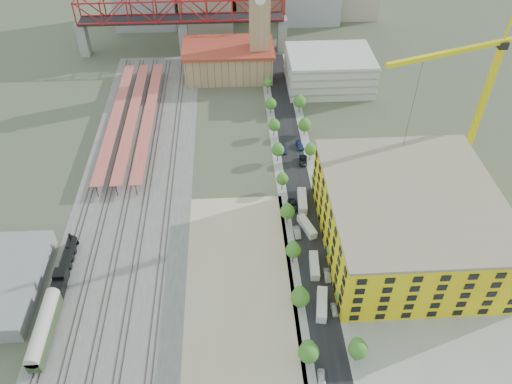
{
  "coord_description": "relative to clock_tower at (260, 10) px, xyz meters",
  "views": [
    {
      "loc": [
        -4.53,
        -113.68,
        103.58
      ],
      "look_at": [
        1.6,
        -7.01,
        10.0
      ],
      "focal_mm": 35.0,
      "sensor_mm": 36.0,
      "label": 1
    }
  ],
  "objects": [
    {
      "name": "street_asphalt",
      "position": [
        8.0,
        -64.99,
        -28.67
      ],
      "size": [
        12.0,
        170.0,
        0.06
      ],
      "primitive_type": "cube",
      "color": "black",
      "rests_on": "ground"
    },
    {
      "name": "parking_garage",
      "position": [
        28.0,
        -9.99,
        -21.7
      ],
      "size": [
        34.0,
        26.0,
        14.0
      ],
      "primitive_type": "cube",
      "color": "silver",
      "rests_on": "ground"
    },
    {
      "name": "clock_tower",
      "position": [
        0.0,
        0.0,
        0.0
      ],
      "size": [
        12.0,
        12.0,
        52.0
      ],
      "color": "tan",
      "rests_on": "ground"
    },
    {
      "name": "tower_crane",
      "position": [
        58.21,
        -71.25,
        4.38
      ],
      "size": [
        48.04,
        18.02,
        53.59
      ],
      "color": "yellow",
      "rests_on": "ground"
    },
    {
      "name": "site_trailer_b",
      "position": [
        8.0,
        -107.62,
        -27.51
      ],
      "size": [
        2.94,
        8.84,
        2.38
      ],
      "primitive_type": "cube",
      "rotation": [
        0.0,
        0.0,
        -0.08
      ],
      "color": "silver",
      "rests_on": "ground"
    },
    {
      "name": "ballast_strip",
      "position": [
        -44.0,
        -62.49,
        -28.67
      ],
      "size": [
        36.0,
        165.0,
        0.06
      ],
      "primitive_type": "cube",
      "color": "#605E59",
      "rests_on": "ground"
    },
    {
      "name": "street_trees",
      "position": [
        8.0,
        -74.99,
        -28.7
      ],
      "size": [
        15.4,
        124.4,
        8.0
      ],
      "color": "#256A1F",
      "rests_on": "ground"
    },
    {
      "name": "car_7",
      "position": [
        11.0,
        -52.71,
        -27.94
      ],
      "size": [
        2.9,
        5.46,
        1.51
      ],
      "primitive_type": "imported",
      "rotation": [
        0.0,
        0.0,
        0.16
      ],
      "color": "navy",
      "rests_on": "ground"
    },
    {
      "name": "sidewalk_west",
      "position": [
        2.5,
        -64.99,
        -28.68
      ],
      "size": [
        3.0,
        170.0,
        0.04
      ],
      "primitive_type": "cube",
      "color": "gray",
      "rests_on": "ground"
    },
    {
      "name": "car_5",
      "position": [
        11.0,
        -110.83,
        -27.93
      ],
      "size": [
        1.73,
        4.69,
        1.53
      ],
      "primitive_type": "imported",
      "rotation": [
        0.0,
        0.0,
        -0.02
      ],
      "color": "gray",
      "rests_on": "ground"
    },
    {
      "name": "ground",
      "position": [
        -8.0,
        -79.99,
        -28.7
      ],
      "size": [
        400.0,
        400.0,
        0.0
      ],
      "primitive_type": "plane",
      "color": "#474C38",
      "rests_on": "ground"
    },
    {
      "name": "car_0",
      "position": [
        5.0,
        -139.26,
        -27.97
      ],
      "size": [
        2.21,
        4.45,
        1.46
      ],
      "primitive_type": "imported",
      "rotation": [
        0.0,
        0.0,
        -0.12
      ],
      "color": "silver",
      "rests_on": "ground"
    },
    {
      "name": "car_4",
      "position": [
        11.0,
        -121.63,
        -28.01
      ],
      "size": [
        1.67,
        4.03,
        1.36
      ],
      "primitive_type": "imported",
      "rotation": [
        0.0,
        0.0,
        0.01
      ],
      "color": "silver",
      "rests_on": "ground"
    },
    {
      "name": "rail_tracks",
      "position": [
        -45.8,
        -62.49,
        -28.55
      ],
      "size": [
        26.56,
        160.0,
        0.18
      ],
      "color": "#382B23",
      "rests_on": "ground"
    },
    {
      "name": "site_trailer_c",
      "position": [
        8.0,
        -92.98,
        -27.51
      ],
      "size": [
        4.98,
        8.97,
        2.38
      ],
      "primitive_type": "cube",
      "rotation": [
        0.0,
        0.0,
        0.33
      ],
      "color": "silver",
      "rests_on": "ground"
    },
    {
      "name": "truss_bridge",
      "position": [
        -33.0,
        25.01,
        -9.83
      ],
      "size": [
        94.0,
        9.6,
        25.6
      ],
      "color": "gray",
      "rests_on": "ground"
    },
    {
      "name": "site_trailer_d",
      "position": [
        8.0,
        -82.1,
        -27.35
      ],
      "size": [
        3.34,
        10.03,
        2.7
      ],
      "primitive_type": "cube",
      "rotation": [
        0.0,
        0.0,
        -0.08
      ],
      "color": "silver",
      "rests_on": "ground"
    },
    {
      "name": "construction_pad",
      "position": [
        37.0,
        -99.99,
        -28.67
      ],
      "size": [
        50.0,
        90.0,
        0.06
      ],
      "primitive_type": "cube",
      "color": "gray",
      "rests_on": "ground"
    },
    {
      "name": "distant_hills",
      "position": [
        37.28,
        180.01,
        -108.23
      ],
      "size": [
        647.0,
        264.0,
        227.0
      ],
      "color": "#4C6B59",
      "rests_on": "ground"
    },
    {
      "name": "locomotive",
      "position": [
        -58.0,
        -105.31,
        -26.5
      ],
      "size": [
        3.05,
        23.53,
        5.88
      ],
      "color": "black",
      "rests_on": "ground"
    },
    {
      "name": "car_6",
      "position": [
        11.0,
        -61.42,
        -27.89
      ],
      "size": [
        3.47,
        6.11,
        1.61
      ],
      "primitive_type": "imported",
      "rotation": [
        0.0,
        0.0,
        -0.14
      ],
      "color": "black",
      "rests_on": "ground"
    },
    {
      "name": "coach",
      "position": [
        -58.0,
        -124.76,
        -25.42
      ],
      "size": [
        3.38,
        19.61,
        6.15
      ],
      "color": "#23311B",
      "rests_on": "ground"
    },
    {
      "name": "station_hall",
      "position": [
        -13.0,
        2.01,
        -22.03
      ],
      "size": [
        38.0,
        24.0,
        13.1
      ],
      "color": "tan",
      "rests_on": "ground"
    },
    {
      "name": "car_2",
      "position": [
        5.0,
        -83.16,
        -27.91
      ],
      "size": [
        2.8,
        5.75,
        1.58
      ],
      "primitive_type": "imported",
      "rotation": [
        0.0,
        0.0,
        0.03
      ],
      "color": "black",
      "rests_on": "ground"
    },
    {
      "name": "platform_canopies",
      "position": [
        -49.0,
        -34.99,
        -24.7
      ],
      "size": [
        16.0,
        80.0,
        4.12
      ],
      "color": "#C05E4A",
      "rests_on": "ground"
    },
    {
      "name": "car_3",
      "position": [
        5.0,
        -54.67,
        -27.98
      ],
      "size": [
        2.15,
        4.97,
        1.43
      ],
      "primitive_type": "imported",
      "rotation": [
        0.0,
        0.0,
        0.03
      ],
      "color": "navy",
      "rests_on": "ground"
    },
    {
      "name": "car_1",
      "position": [
        5.0,
        -94.76,
        -27.9
      ],
      "size": [
        1.94,
        4.89,
        1.58
      ],
      "primitive_type": "imported",
      "rotation": [
        0.0,
        0.0,
        0.05
      ],
      "color": "gray",
      "rests_on": "ground"
    },
    {
      "name": "sidewalk_east",
      "position": [
        13.5,
        -64.99,
        -28.68
      ],
      "size": [
        3.0,
        170.0,
        0.04
      ],
      "primitive_type": "cube",
      "color": "gray",
      "rests_on": "ground"
    },
    {
      "name": "construction_building",
      "position": [
        34.0,
        -99.99,
        -19.29
      ],
      "size": [
        44.6,
        50.6,
        18.8
      ],
      "color": "#FFFD15",
      "rests_on": "ground"
    },
    {
      "name": "site_trailer_a",
      "position": [
        8.0,
        -120.3,
        -27.4
      ],
      "size": [
        4.1,
        9.73,
        2.58
      ],
      "primitive_type": "cube",
      "rotation": [
        0.0,
        0.0,
        -0.18
      ],
      "color": "silver",
      "rests_on": "ground"
    },
    {
      "name": "dirt_lot",
      "position": [
        -12.0,
        -111.49,
        -28.67
      ],
      "size": [
        28.0,
        67.0,
        0.06
      ],
      "primitive_type": "cube",
      "color": "tan",
      "rests_on": "ground"
    }
  ]
}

